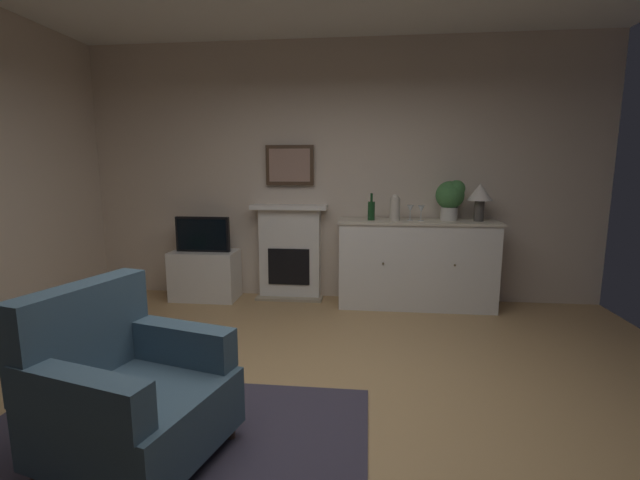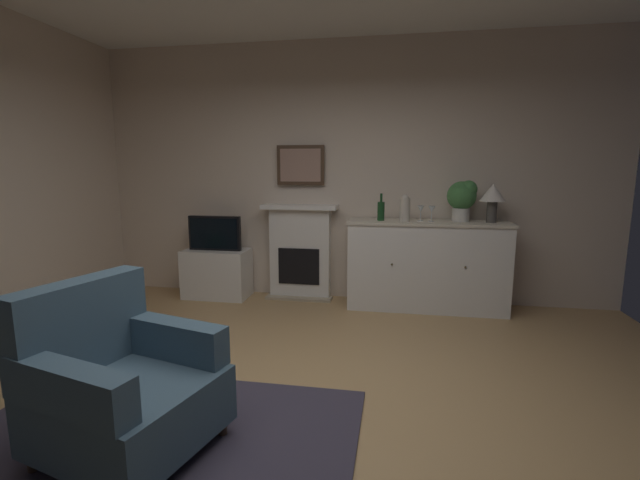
{
  "view_description": "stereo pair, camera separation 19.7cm",
  "coord_description": "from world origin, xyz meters",
  "px_view_note": "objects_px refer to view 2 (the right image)",
  "views": [
    {
      "loc": [
        0.36,
        -2.4,
        1.51
      ],
      "look_at": [
        0.02,
        0.66,
        1.0
      ],
      "focal_mm": 24.27,
      "sensor_mm": 36.0,
      "label": 1
    },
    {
      "loc": [
        0.55,
        -2.37,
        1.51
      ],
      "look_at": [
        0.02,
        0.66,
        1.0
      ],
      "focal_mm": 24.27,
      "sensor_mm": 36.0,
      "label": 2
    }
  ],
  "objects_px": {
    "vase_decorative": "(405,208)",
    "tv_cabinet": "(217,273)",
    "wine_bottle": "(381,211)",
    "wine_glass_center": "(432,210)",
    "table_lamp": "(493,195)",
    "framed_picture": "(301,165)",
    "tv_set": "(215,233)",
    "potted_plant_small": "(463,197)",
    "sideboard_cabinet": "(426,265)",
    "armchair": "(120,385)",
    "wine_glass_left": "(421,210)",
    "fireplace_unit": "(300,252)"
  },
  "relations": [
    {
      "from": "framed_picture",
      "to": "tv_set",
      "type": "relative_size",
      "value": 0.89
    },
    {
      "from": "table_lamp",
      "to": "framed_picture",
      "type": "bearing_deg",
      "value": 173.84
    },
    {
      "from": "wine_glass_left",
      "to": "vase_decorative",
      "type": "bearing_deg",
      "value": -163.8
    },
    {
      "from": "wine_bottle",
      "to": "tv_set",
      "type": "height_order",
      "value": "wine_bottle"
    },
    {
      "from": "armchair",
      "to": "wine_glass_center",
      "type": "bearing_deg",
      "value": 56.83
    },
    {
      "from": "wine_glass_center",
      "to": "armchair",
      "type": "xyz_separation_m",
      "value": [
        -1.78,
        -2.72,
        -0.7
      ]
    },
    {
      "from": "armchair",
      "to": "sideboard_cabinet",
      "type": "bearing_deg",
      "value": 57.62
    },
    {
      "from": "table_lamp",
      "to": "wine_glass_center",
      "type": "relative_size",
      "value": 2.42
    },
    {
      "from": "wine_glass_left",
      "to": "sideboard_cabinet",
      "type": "bearing_deg",
      "value": 1.18
    },
    {
      "from": "vase_decorative",
      "to": "fireplace_unit",
      "type": "bearing_deg",
      "value": 169.11
    },
    {
      "from": "vase_decorative",
      "to": "tv_cabinet",
      "type": "xyz_separation_m",
      "value": [
        -2.16,
        0.06,
        -0.81
      ]
    },
    {
      "from": "tv_set",
      "to": "potted_plant_small",
      "type": "xyz_separation_m",
      "value": [
        2.75,
        0.05,
        0.45
      ]
    },
    {
      "from": "wine_bottle",
      "to": "tv_cabinet",
      "type": "xyz_separation_m",
      "value": [
        -1.91,
        0.04,
        -0.78
      ]
    },
    {
      "from": "wine_glass_left",
      "to": "potted_plant_small",
      "type": "bearing_deg",
      "value": 6.32
    },
    {
      "from": "fireplace_unit",
      "to": "wine_bottle",
      "type": "height_order",
      "value": "wine_bottle"
    },
    {
      "from": "wine_glass_left",
      "to": "vase_decorative",
      "type": "distance_m",
      "value": 0.17
    },
    {
      "from": "fireplace_unit",
      "to": "wine_bottle",
      "type": "bearing_deg",
      "value": -12.43
    },
    {
      "from": "wine_bottle",
      "to": "wine_glass_center",
      "type": "bearing_deg",
      "value": -1.42
    },
    {
      "from": "fireplace_unit",
      "to": "vase_decorative",
      "type": "height_order",
      "value": "vase_decorative"
    },
    {
      "from": "wine_glass_center",
      "to": "potted_plant_small",
      "type": "relative_size",
      "value": 0.38
    },
    {
      "from": "framed_picture",
      "to": "wine_glass_left",
      "type": "relative_size",
      "value": 3.33
    },
    {
      "from": "framed_picture",
      "to": "potted_plant_small",
      "type": "bearing_deg",
      "value": -5.71
    },
    {
      "from": "wine_glass_center",
      "to": "armchair",
      "type": "height_order",
      "value": "wine_glass_center"
    },
    {
      "from": "fireplace_unit",
      "to": "wine_glass_left",
      "type": "bearing_deg",
      "value": -7.56
    },
    {
      "from": "tv_cabinet",
      "to": "wine_glass_left",
      "type": "bearing_deg",
      "value": -0.41
    },
    {
      "from": "wine_bottle",
      "to": "wine_glass_center",
      "type": "xyz_separation_m",
      "value": [
        0.53,
        -0.01,
        0.01
      ]
    },
    {
      "from": "tv_cabinet",
      "to": "armchair",
      "type": "bearing_deg",
      "value": -76.75
    },
    {
      "from": "wine_glass_center",
      "to": "vase_decorative",
      "type": "xyz_separation_m",
      "value": [
        -0.28,
        -0.01,
        0.02
      ]
    },
    {
      "from": "framed_picture",
      "to": "armchair",
      "type": "relative_size",
      "value": 0.56
    },
    {
      "from": "tv_cabinet",
      "to": "wine_glass_center",
      "type": "bearing_deg",
      "value": -1.33
    },
    {
      "from": "potted_plant_small",
      "to": "tv_set",
      "type": "bearing_deg",
      "value": -178.88
    },
    {
      "from": "framed_picture",
      "to": "vase_decorative",
      "type": "distance_m",
      "value": 1.29
    },
    {
      "from": "wine_bottle",
      "to": "armchair",
      "type": "bearing_deg",
      "value": -114.63
    },
    {
      "from": "wine_glass_left",
      "to": "wine_glass_center",
      "type": "xyz_separation_m",
      "value": [
        0.11,
        -0.04,
        0.0
      ]
    },
    {
      "from": "framed_picture",
      "to": "potted_plant_small",
      "type": "relative_size",
      "value": 1.28
    },
    {
      "from": "framed_picture",
      "to": "table_lamp",
      "type": "bearing_deg",
      "value": -6.16
    },
    {
      "from": "potted_plant_small",
      "to": "armchair",
      "type": "height_order",
      "value": "potted_plant_small"
    },
    {
      "from": "wine_glass_left",
      "to": "table_lamp",
      "type": "bearing_deg",
      "value": 0.14
    },
    {
      "from": "vase_decorative",
      "to": "potted_plant_small",
      "type": "xyz_separation_m",
      "value": [
        0.59,
        0.1,
        0.12
      ]
    },
    {
      "from": "wine_glass_left",
      "to": "potted_plant_small",
      "type": "distance_m",
      "value": 0.45
    },
    {
      "from": "table_lamp",
      "to": "wine_glass_center",
      "type": "distance_m",
      "value": 0.63
    },
    {
      "from": "vase_decorative",
      "to": "sideboard_cabinet",
      "type": "bearing_deg",
      "value": 11.34
    },
    {
      "from": "fireplace_unit",
      "to": "table_lamp",
      "type": "distance_m",
      "value": 2.18
    },
    {
      "from": "wine_bottle",
      "to": "potted_plant_small",
      "type": "xyz_separation_m",
      "value": [
        0.84,
        0.07,
        0.15
      ]
    },
    {
      "from": "framed_picture",
      "to": "wine_glass_left",
      "type": "xyz_separation_m",
      "value": [
        1.35,
        -0.22,
        -0.47
      ]
    },
    {
      "from": "table_lamp",
      "to": "armchair",
      "type": "height_order",
      "value": "table_lamp"
    },
    {
      "from": "tv_cabinet",
      "to": "table_lamp",
      "type": "bearing_deg",
      "value": -0.28
    },
    {
      "from": "sideboard_cabinet",
      "to": "table_lamp",
      "type": "distance_m",
      "value": 0.99
    },
    {
      "from": "wine_glass_left",
      "to": "vase_decorative",
      "type": "height_order",
      "value": "vase_decorative"
    },
    {
      "from": "armchair",
      "to": "fireplace_unit",
      "type": "bearing_deg",
      "value": 83.77
    }
  ]
}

